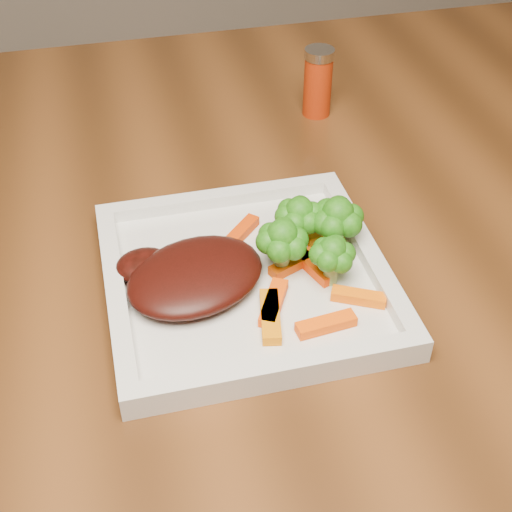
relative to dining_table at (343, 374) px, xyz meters
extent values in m
cube|color=#472814|center=(-0.10, 0.04, -0.38)|extent=(4.00, 4.00, 0.01)
cube|color=silver|center=(-0.19, -0.16, 0.38)|extent=(0.27, 0.27, 0.01)
ellipsoid|color=#3A0B08|center=(-0.24, -0.17, 0.40)|extent=(0.17, 0.15, 0.03)
cube|color=#FF5104|center=(-0.14, -0.25, 0.39)|extent=(0.06, 0.02, 0.01)
cube|color=#FF6804|center=(-0.09, -0.22, 0.39)|extent=(0.05, 0.04, 0.01)
cube|color=#FF4A04|center=(-0.17, -0.21, 0.39)|extent=(0.04, 0.06, 0.01)
cube|color=#CB6903|center=(-0.09, -0.12, 0.39)|extent=(0.06, 0.03, 0.01)
cube|color=#D43703|center=(-0.18, -0.10, 0.39)|extent=(0.04, 0.04, 0.01)
cube|color=#F34203|center=(-0.12, -0.17, 0.39)|extent=(0.03, 0.05, 0.01)
cube|color=#C94103|center=(-0.14, -0.16, 0.39)|extent=(0.05, 0.03, 0.01)
cylinder|color=#A12708|center=(-0.02, 0.15, 0.42)|extent=(0.05, 0.05, 0.09)
cube|color=orange|center=(-0.18, -0.23, 0.39)|extent=(0.03, 0.07, 0.01)
camera|label=1|loc=(-0.30, -0.67, 0.86)|focal=50.00mm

